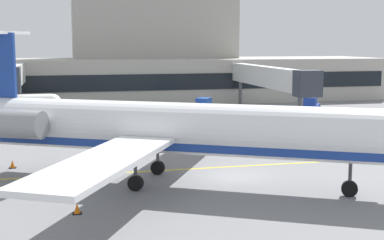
{
  "coord_description": "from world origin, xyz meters",
  "views": [
    {
      "loc": [
        -10.07,
        -32.03,
        8.57
      ],
      "look_at": [
        -1.23,
        5.51,
        3.0
      ],
      "focal_mm": 50.46,
      "sensor_mm": 36.0,
      "label": 1
    }
  ],
  "objects_px": {
    "belt_loader": "(103,118)",
    "fuel_tank": "(34,104)",
    "regional_jet": "(160,128)",
    "baggage_tug": "(201,109)",
    "pushback_tractor": "(311,105)"
  },
  "relations": [
    {
      "from": "fuel_tank",
      "to": "pushback_tractor",
      "type": "bearing_deg",
      "value": -7.63
    },
    {
      "from": "baggage_tug",
      "to": "belt_loader",
      "type": "bearing_deg",
      "value": -159.93
    },
    {
      "from": "baggage_tug",
      "to": "fuel_tank",
      "type": "distance_m",
      "value": 19.65
    },
    {
      "from": "belt_loader",
      "to": "fuel_tank",
      "type": "relative_size",
      "value": 0.48
    },
    {
      "from": "belt_loader",
      "to": "fuel_tank",
      "type": "bearing_deg",
      "value": 126.34
    },
    {
      "from": "regional_jet",
      "to": "baggage_tug",
      "type": "height_order",
      "value": "regional_jet"
    },
    {
      "from": "belt_loader",
      "to": "baggage_tug",
      "type": "bearing_deg",
      "value": 20.07
    },
    {
      "from": "regional_jet",
      "to": "baggage_tug",
      "type": "relative_size",
      "value": 7.42
    },
    {
      "from": "regional_jet",
      "to": "baggage_tug",
      "type": "distance_m",
      "value": 29.31
    },
    {
      "from": "fuel_tank",
      "to": "belt_loader",
      "type": "bearing_deg",
      "value": -53.66
    },
    {
      "from": "baggage_tug",
      "to": "fuel_tank",
      "type": "relative_size",
      "value": 0.65
    },
    {
      "from": "belt_loader",
      "to": "fuel_tank",
      "type": "height_order",
      "value": "fuel_tank"
    },
    {
      "from": "pushback_tractor",
      "to": "belt_loader",
      "type": "distance_m",
      "value": 26.3
    },
    {
      "from": "baggage_tug",
      "to": "pushback_tractor",
      "type": "height_order",
      "value": "baggage_tug"
    },
    {
      "from": "regional_jet",
      "to": "pushback_tractor",
      "type": "xyz_separation_m",
      "value": [
        23.84,
        28.94,
        -2.54
      ]
    }
  ]
}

